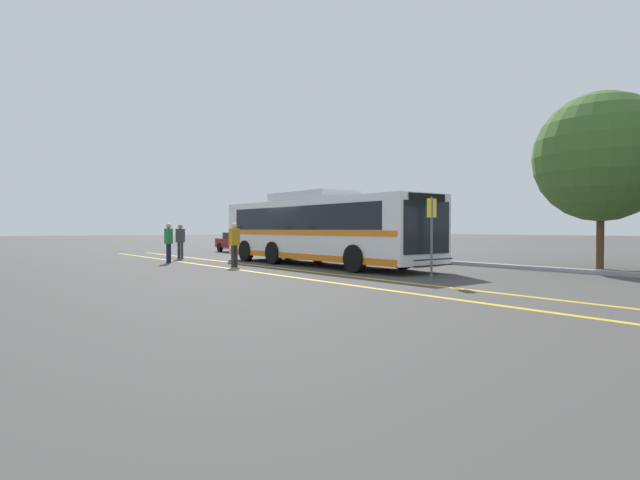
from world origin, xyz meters
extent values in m
plane|color=#423F3D|center=(0.00, 0.00, 0.00)|extent=(220.00, 220.00, 0.00)
cube|color=gold|center=(0.96, -1.83, 0.00)|extent=(31.72, 0.20, 0.01)
cube|color=gold|center=(0.96, -3.55, 0.00)|extent=(31.72, 0.20, 0.01)
cube|color=#99999E|center=(0.96, 5.31, 0.07)|extent=(39.72, 0.36, 0.15)
cube|color=white|center=(0.96, 0.37, 1.55)|extent=(11.73, 2.65, 2.45)
cube|color=black|center=(0.96, 0.37, 2.01)|extent=(10.09, 2.68, 0.97)
cube|color=orange|center=(0.96, 0.37, 1.41)|extent=(11.50, 2.69, 0.20)
cube|color=orange|center=(0.96, 0.37, 0.44)|extent=(11.50, 2.68, 0.24)
cube|color=black|center=(6.84, 0.40, 1.61)|extent=(0.05, 2.27, 1.78)
cube|color=black|center=(6.84, 0.40, 2.62)|extent=(0.05, 1.80, 0.24)
cube|color=silver|center=(0.38, 0.36, 2.96)|extent=(4.11, 2.09, 0.37)
cube|color=black|center=(7.12, 0.40, 0.55)|extent=(0.05, 1.93, 0.04)
cube|color=black|center=(7.12, 0.40, 0.35)|extent=(0.05, 1.93, 0.04)
cylinder|color=black|center=(4.59, 1.62, 0.50)|extent=(1.00, 0.29, 1.00)
cylinder|color=black|center=(4.60, -0.85, 0.50)|extent=(1.00, 0.29, 1.00)
cylinder|color=black|center=(-0.80, 1.59, 0.50)|extent=(1.00, 0.29, 1.00)
cylinder|color=black|center=(-0.79, -0.88, 0.50)|extent=(1.00, 0.29, 1.00)
cylinder|color=black|center=(-3.26, 1.58, 0.50)|extent=(1.00, 0.29, 1.00)
cylinder|color=black|center=(-3.25, -0.90, 0.50)|extent=(1.00, 0.29, 1.00)
cube|color=maroon|center=(-11.85, 3.34, 0.61)|extent=(4.10, 2.06, 0.61)
cube|color=black|center=(-11.95, 3.35, 1.11)|extent=(1.77, 1.70, 0.41)
cylinder|color=black|center=(-10.56, 4.13, 0.30)|extent=(0.61, 0.23, 0.60)
cylinder|color=black|center=(-10.66, 2.40, 0.30)|extent=(0.61, 0.23, 0.60)
cylinder|color=black|center=(-13.04, 4.28, 0.30)|extent=(0.61, 0.23, 0.60)
cylinder|color=black|center=(-13.14, 2.55, 0.30)|extent=(0.61, 0.23, 0.60)
cube|color=olive|center=(-5.28, 3.46, 0.66)|extent=(4.41, 2.09, 0.73)
cube|color=black|center=(-5.17, 3.46, 1.25)|extent=(1.90, 1.74, 0.45)
cylinder|color=black|center=(-6.67, 2.63, 0.30)|extent=(0.61, 0.23, 0.60)
cylinder|color=black|center=(-6.58, 4.42, 0.30)|extent=(0.61, 0.23, 0.60)
cylinder|color=black|center=(-3.99, 2.50, 0.30)|extent=(0.61, 0.23, 0.60)
cylinder|color=black|center=(-3.90, 4.29, 0.30)|extent=(0.61, 0.23, 0.60)
cube|color=maroon|center=(1.11, 3.72, 0.67)|extent=(4.93, 2.01, 0.74)
cube|color=black|center=(0.99, 3.71, 1.30)|extent=(2.12, 1.64, 0.52)
cylinder|color=black|center=(2.56, 4.62, 0.30)|extent=(0.61, 0.24, 0.60)
cylinder|color=black|center=(2.65, 2.99, 0.30)|extent=(0.61, 0.24, 0.60)
cylinder|color=black|center=(-0.43, 4.44, 0.30)|extent=(0.61, 0.24, 0.60)
cylinder|color=black|center=(-0.34, 2.81, 0.30)|extent=(0.61, 0.24, 0.60)
cylinder|color=#2D2D33|center=(-0.48, -3.03, 0.44)|extent=(0.14, 0.14, 0.88)
cylinder|color=#2D2D33|center=(-0.52, -2.87, 0.44)|extent=(0.14, 0.14, 0.88)
cube|color=orange|center=(-0.50, -2.95, 1.23)|extent=(0.31, 0.46, 0.70)
sphere|color=beige|center=(-0.50, -2.95, 1.70)|extent=(0.24, 0.24, 0.24)
cylinder|color=#2D2D33|center=(-6.90, -2.80, 0.44)|extent=(0.14, 0.14, 0.87)
cylinder|color=#2D2D33|center=(-6.77, -2.69, 0.44)|extent=(0.14, 0.14, 0.87)
cube|color=#333338|center=(-6.84, -2.74, 1.22)|extent=(0.46, 0.44, 0.69)
sphere|color=#9E704C|center=(-6.84, -2.74, 1.69)|extent=(0.24, 0.24, 0.24)
cylinder|color=#191E38|center=(-4.28, -4.35, 0.44)|extent=(0.14, 0.14, 0.88)
cylinder|color=#191E38|center=(-4.39, -4.23, 0.44)|extent=(0.14, 0.14, 0.88)
cube|color=#1E723F|center=(-4.33, -4.29, 1.23)|extent=(0.45, 0.46, 0.70)
sphere|color=tan|center=(-4.33, -4.29, 1.70)|extent=(0.24, 0.24, 0.24)
cylinder|color=#59595E|center=(8.20, -0.99, 1.25)|extent=(0.07, 0.07, 2.51)
cube|color=yellow|center=(8.20, -0.99, 2.18)|extent=(0.03, 0.40, 0.56)
cylinder|color=#513823|center=(9.08, 7.98, 1.24)|extent=(0.28, 0.28, 2.48)
sphere|color=#3D6028|center=(9.08, 7.98, 4.37)|extent=(5.03, 5.03, 5.03)
camera|label=1|loc=(17.93, -12.57, 1.56)|focal=28.00mm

